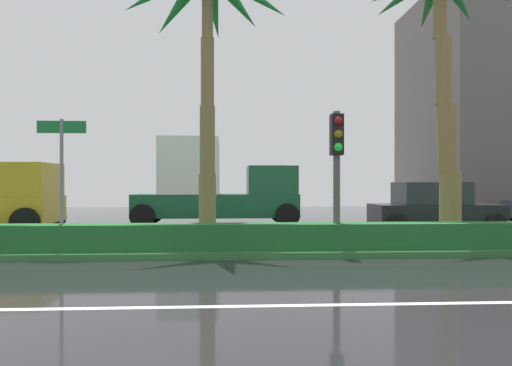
{
  "coord_description": "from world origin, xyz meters",
  "views": [
    {
      "loc": [
        3.3,
        -4.66,
        1.69
      ],
      "look_at": [
        4.15,
        10.07,
        1.69
      ],
      "focal_mm": 34.16,
      "sensor_mm": 36.0,
      "label": 1
    }
  ],
  "objects_px": {
    "car_in_traffic_leading": "(434,208)",
    "traffic_signal_median_right": "(337,154)",
    "palm_tree_centre_right": "(442,14)",
    "street_name_sign": "(62,166)",
    "box_truck_following": "(214,187)",
    "palm_tree_centre": "(208,5)"
  },
  "relations": [
    {
      "from": "traffic_signal_median_right",
      "to": "box_truck_following",
      "type": "height_order",
      "value": "box_truck_following"
    },
    {
      "from": "palm_tree_centre_right",
      "to": "car_in_traffic_leading",
      "type": "bearing_deg",
      "value": 70.17
    },
    {
      "from": "palm_tree_centre_right",
      "to": "street_name_sign",
      "type": "xyz_separation_m",
      "value": [
        -9.68,
        -1.76,
        -4.26
      ]
    },
    {
      "from": "traffic_signal_median_right",
      "to": "box_truck_following",
      "type": "distance_m",
      "value": 8.75
    },
    {
      "from": "palm_tree_centre_right",
      "to": "palm_tree_centre",
      "type": "bearing_deg",
      "value": -176.92
    },
    {
      "from": "palm_tree_centre_right",
      "to": "street_name_sign",
      "type": "bearing_deg",
      "value": -169.7
    },
    {
      "from": "palm_tree_centre_right",
      "to": "traffic_signal_median_right",
      "type": "bearing_deg",
      "value": -151.49
    },
    {
      "from": "traffic_signal_median_right",
      "to": "car_in_traffic_leading",
      "type": "bearing_deg",
      "value": 48.57
    },
    {
      "from": "street_name_sign",
      "to": "car_in_traffic_leading",
      "type": "relative_size",
      "value": 0.7
    },
    {
      "from": "car_in_traffic_leading",
      "to": "palm_tree_centre_right",
      "type": "bearing_deg",
      "value": -109.83
    },
    {
      "from": "street_name_sign",
      "to": "box_truck_following",
      "type": "distance_m",
      "value": 8.73
    },
    {
      "from": "palm_tree_centre_right",
      "to": "box_truck_following",
      "type": "xyz_separation_m",
      "value": [
        -6.44,
        6.33,
        -4.8
      ]
    },
    {
      "from": "traffic_signal_median_right",
      "to": "street_name_sign",
      "type": "height_order",
      "value": "traffic_signal_median_right"
    },
    {
      "from": "box_truck_following",
      "to": "palm_tree_centre",
      "type": "bearing_deg",
      "value": -89.88
    },
    {
      "from": "car_in_traffic_leading",
      "to": "box_truck_following",
      "type": "bearing_deg",
      "value": 158.65
    },
    {
      "from": "traffic_signal_median_right",
      "to": "box_truck_following",
      "type": "bearing_deg",
      "value": 110.79
    },
    {
      "from": "palm_tree_centre",
      "to": "street_name_sign",
      "type": "height_order",
      "value": "palm_tree_centre"
    },
    {
      "from": "traffic_signal_median_right",
      "to": "street_name_sign",
      "type": "relative_size",
      "value": 1.07
    },
    {
      "from": "car_in_traffic_leading",
      "to": "traffic_signal_median_right",
      "type": "bearing_deg",
      "value": -131.43
    },
    {
      "from": "palm_tree_centre",
      "to": "street_name_sign",
      "type": "bearing_deg",
      "value": -156.55
    },
    {
      "from": "street_name_sign",
      "to": "car_in_traffic_leading",
      "type": "distance_m",
      "value": 12.09
    },
    {
      "from": "traffic_signal_median_right",
      "to": "car_in_traffic_leading",
      "type": "relative_size",
      "value": 0.75
    }
  ]
}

